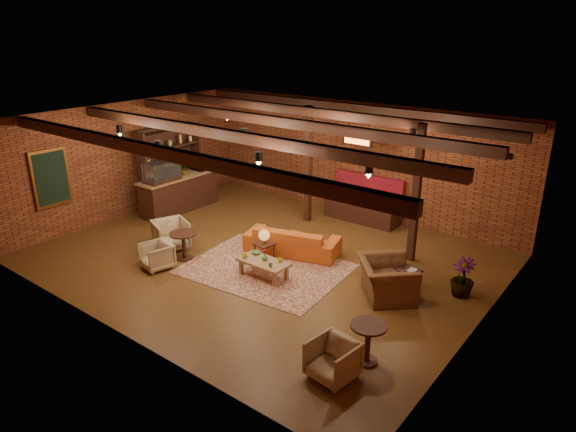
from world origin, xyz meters
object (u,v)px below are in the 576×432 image
Objects in this scene: round_table_left at (184,241)px; plant_tall at (468,240)px; side_table_book at (408,271)px; round_table_right at (368,337)px; sofa at (292,240)px; armchair_a at (171,233)px; armchair_right at (387,273)px; coffee_table at (263,262)px; side_table_lamp at (264,238)px; armchair_far at (333,358)px; armchair_b at (157,255)px.

round_table_left is 6.24m from plant_tall.
side_table_book is 0.75× the size of round_table_right.
round_table_right reaches higher than sofa.
armchair_a is 0.67× the size of armchair_right.
coffee_table reaches higher than side_table_book.
side_table_lamp reaches higher than armchair_a.
armchair_far reaches higher than coffee_table.
sofa is at bearing 36.99° from armchair_right.
round_table_right is 0.28× the size of plant_tall.
sofa and round_table_left have the same top height.
armchair_far is (3.31, -3.33, 0.02)m from sofa.
sofa is 3.43× the size of round_table_left.
round_table_left is at bearing -148.08° from side_table_lamp.
round_table_right is at bearing -78.52° from side_table_book.
armchair_far is (0.54, -2.80, -0.17)m from armchair_right.
armchair_a is (-2.76, -0.22, 0.05)m from coffee_table.
side_table_lamp is (-0.19, -0.82, 0.29)m from sofa.
coffee_table is 1.44× the size of armchair_a.
armchair_right is at bearing -56.50° from armchair_a.
side_table_lamp is 4.31m from armchair_far.
armchair_right is 2.86m from armchair_far.
sofa is 3.45× the size of armchair_b.
side_table_lamp is at bearing 128.28° from coffee_table.
round_table_right is at bearing 157.69° from armchair_right.
round_table_left is (-2.07, -0.43, 0.09)m from coffee_table.
side_table_lamp is 2.44m from armchair_b.
coffee_table is (0.27, -1.40, 0.02)m from sofa.
side_table_lamp is 1.24× the size of armchair_b.
side_table_book is (4.81, 1.78, 0.00)m from round_table_left.
round_table_left is at bearing -158.74° from plant_tall.
armchair_far is at bearing 5.45° from armchair_b.
coffee_table is at bearing 85.07° from sofa.
round_table_left is 1.24× the size of side_table_book.
sofa is 3.21× the size of armchair_far.
armchair_a is at bearing 163.29° from round_table_left.
armchair_right reaches higher than coffee_table.
sofa is 2.56m from round_table_left.
armchair_a is (-2.49, -1.61, 0.07)m from sofa.
armchair_right reaches higher than sofa.
side_table_book is at bearing -68.74° from armchair_right.
armchair_right reaches higher than round_table_left.
armchair_a is at bearing -161.03° from side_table_lamp.
armchair_a is at bearing -164.13° from side_table_book.
armchair_far is 0.28× the size of plant_tall.
side_table_lamp is 1.15× the size of round_table_right.
sofa is 1.89× the size of armchair_right.
armchair_b is 1.24× the size of side_table_book.
side_table_lamp is at bearing 153.74° from round_table_right.
armchair_far is at bearing -84.84° from side_table_book.
side_table_book is (3.20, 0.77, -0.17)m from side_table_lamp.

